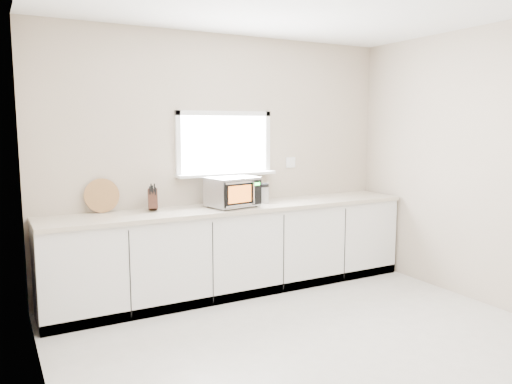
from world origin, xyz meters
TOP-DOWN VIEW (x-y plane):
  - ground at (0.00, 0.00)m, footprint 4.00×4.00m
  - back_wall at (0.00, 2.00)m, footprint 4.00×0.17m
  - cabinets at (0.00, 1.70)m, footprint 3.92×0.60m
  - countertop at (0.00, 1.69)m, footprint 3.92×0.64m
  - microwave at (-0.07, 1.64)m, footprint 0.53×0.45m
  - knife_block at (-0.85, 1.81)m, footprint 0.13×0.20m
  - cutting_board at (-1.31, 1.94)m, footprint 0.33×0.08m
  - coffee_grinder at (0.34, 1.73)m, footprint 0.13×0.13m

SIDE VIEW (x-z plane):
  - ground at x=0.00m, z-range 0.00..0.00m
  - cabinets at x=0.00m, z-range 0.00..0.88m
  - countertop at x=0.00m, z-range 0.88..0.92m
  - coffee_grinder at x=0.34m, z-range 0.92..1.13m
  - knife_block at x=-0.85m, z-range 0.90..1.17m
  - microwave at x=-0.07m, z-range 0.93..1.23m
  - cutting_board at x=-1.31m, z-range 0.92..1.25m
  - back_wall at x=0.00m, z-range 0.01..2.71m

